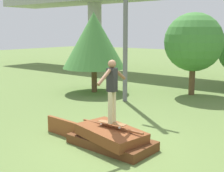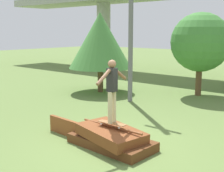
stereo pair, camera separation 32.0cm
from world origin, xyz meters
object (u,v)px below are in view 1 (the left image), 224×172
at_px(utility_pole, 126,9).
at_px(tree_behind_left, 194,42).
at_px(skateboard, 112,123).
at_px(skater, 112,87).
at_px(tree_behind_right, 94,40).

distance_m(utility_pole, tree_behind_left, 3.86).
bearing_deg(skateboard, skater, 68.20).
distance_m(skateboard, tree_behind_left, 8.17).
bearing_deg(skater, tree_behind_left, 99.41).
relative_size(skater, tree_behind_left, 0.42).
relative_size(skater, tree_behind_right, 0.42).
xyz_separation_m(skateboard, tree_behind_right, (-5.46, 5.42, 1.92)).
bearing_deg(tree_behind_right, utility_pole, -16.44).
bearing_deg(tree_behind_left, utility_pole, -118.45).
distance_m(skateboard, skater, 0.98).
height_order(tree_behind_left, tree_behind_right, tree_behind_right).
height_order(skater, tree_behind_right, tree_behind_right).
relative_size(skateboard, skater, 0.50).
height_order(skater, utility_pole, utility_pole).
bearing_deg(tree_behind_right, skateboard, -44.83).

